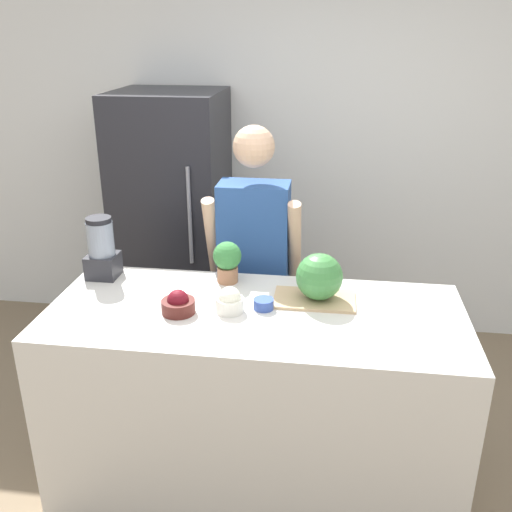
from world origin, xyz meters
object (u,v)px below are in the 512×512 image
Objects in this scene: refrigerator at (174,223)px; bowl_cherries at (178,304)px; bowl_cream at (230,301)px; blender at (102,249)px; person at (254,272)px; potted_plant at (227,260)px; bowl_small_blue at (264,304)px; watermelon at (319,277)px.

bowl_cherries is (0.42, -1.40, 0.12)m from refrigerator.
refrigerator is 14.00× the size of bowl_cream.
bowl_cherries is 0.48× the size of blender.
blender is at bearing -153.91° from person.
potted_plant is at bearing -61.30° from refrigerator.
bowl_small_blue is (0.15, 0.05, -0.03)m from bowl_cream.
refrigerator is at bearing 132.62° from person.
refrigerator is 8.14× the size of watermelon.
refrigerator is 0.97m from person.
watermelon is 0.65m from bowl_cherries.
blender is 0.64m from potted_plant.
person is at bearing -47.38° from refrigerator.
bowl_cherries is at bearing -166.48° from bowl_small_blue.
refrigerator is at bearing 120.95° from bowl_small_blue.
refrigerator is 1.51m from bowl_cream.
bowl_cherries is (-0.24, -0.69, 0.13)m from person.
blender is 1.51× the size of potted_plant.
person is 5.32× the size of blender.
person is at bearing 127.63° from watermelon.
watermelon is (1.03, -1.20, 0.20)m from refrigerator.
bowl_small_blue is 0.44× the size of potted_plant.
person is at bearing 70.57° from bowl_cherries.
potted_plant is at bearing 66.35° from bowl_cherries.
person is 11.17× the size of bowl_cherries.
blender reaches higher than bowl_small_blue.
bowl_small_blue is (0.13, -0.60, 0.11)m from person.
bowl_cherries is at bearing -109.43° from person.
potted_plant is at bearing 2.15° from blender.
blender is at bearing -93.45° from refrigerator.
person is (0.66, -0.72, -0.01)m from refrigerator.
bowl_cream is 0.40× the size of blender.
potted_plant reaches higher than bowl_small_blue.
bowl_cream is (0.64, -1.36, 0.12)m from refrigerator.
watermelon is at bearing 25.60° from bowl_small_blue.
blender is at bearing 145.21° from bowl_cherries.
watermelon is 0.29m from bowl_small_blue.
blender is at bearing 164.01° from bowl_small_blue.
refrigerator is 1.47m from bowl_cherries.
refrigerator reaches higher than bowl_small_blue.
bowl_cream is at bearing -22.32° from blender.
watermelon is 2.37× the size of bowl_small_blue.
bowl_cherries is at bearing -113.65° from potted_plant.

